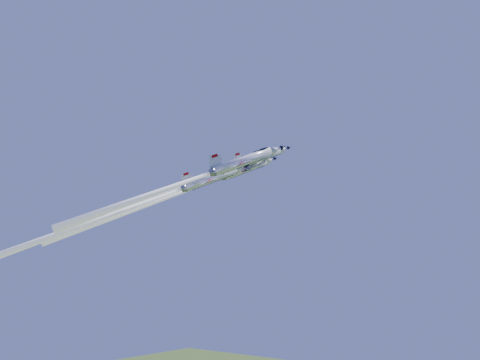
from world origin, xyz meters
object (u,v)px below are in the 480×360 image
Objects in this scene: jet_lead at (205,178)px; jet_slot at (108,216)px; jet_left at (171,196)px; jet_right at (181,184)px.

jet_lead is 0.59× the size of jet_slot.
jet_slot is at bearing -76.54° from jet_left.
jet_slot is at bearing -120.56° from jet_right.
jet_lead is at bearing 68.51° from jet_left.
jet_left is at bearing 103.46° from jet_slot.
jet_lead is at bearing 144.46° from jet_right.
jet_lead is 0.93× the size of jet_right.
jet_left is 0.79× the size of jet_slot.
jet_left is 11.66m from jet_right.
jet_left is at bearing -174.58° from jet_right.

